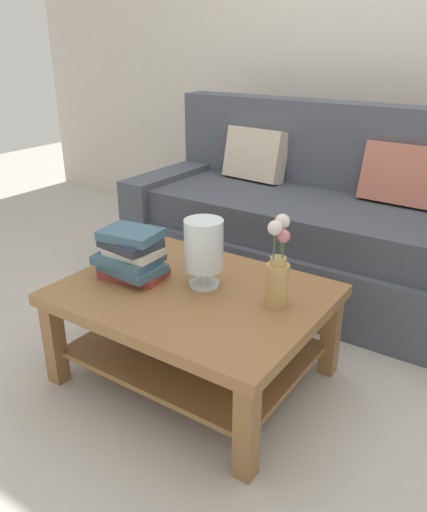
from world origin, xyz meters
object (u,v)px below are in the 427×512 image
book_stack_main (131,255)px  glass_hurricane_vase (204,247)px  coffee_table (193,314)px  couch (312,228)px  flower_pitcher (278,270)px

book_stack_main → glass_hurricane_vase: (0.31, 0.11, 0.07)m
coffee_table → glass_hurricane_vase: bearing=72.6°
couch → coffee_table: 1.16m
book_stack_main → flower_pitcher: (0.64, 0.13, 0.04)m
book_stack_main → glass_hurricane_vase: bearing=18.9°
book_stack_main → flower_pitcher: size_ratio=0.83×
coffee_table → flower_pitcher: bearing=13.4°
coffee_table → glass_hurricane_vase: size_ratio=3.65×
couch → book_stack_main: (-0.32, -1.21, 0.17)m
coffee_table → book_stack_main: 0.37m
coffee_table → book_stack_main: book_stack_main is taller
coffee_table → couch: bearing=88.7°
glass_hurricane_vase → flower_pitcher: (0.33, 0.02, -0.03)m
couch → coffee_table: (-0.03, -1.16, -0.05)m
flower_pitcher → couch: bearing=106.7°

